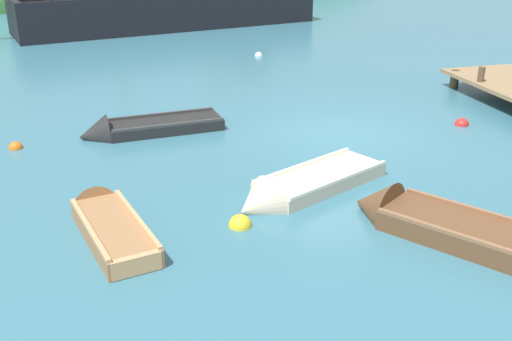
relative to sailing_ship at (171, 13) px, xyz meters
The scene contains 10 objects.
ground_plane 18.01m from the sailing_ship, 83.96° to the right, with size 120.00×120.00×0.00m, color teal.
sailing_ship is the anchor object (origin of this frame).
rowboat_center 16.79m from the sailing_ship, 100.71° to the right, with size 3.78×1.40×1.03m.
rowboat_outer_right 22.11m from the sailing_ship, 100.94° to the right, with size 1.57×3.28×0.87m.
rowboat_far 23.37m from the sailing_ship, 86.39° to the right, with size 3.14×3.77×1.14m.
rowboat_near_dock 21.14m from the sailing_ship, 91.01° to the right, with size 3.76×2.57×1.07m.
buoy_yellow 22.25m from the sailing_ship, 94.77° to the right, with size 0.44×0.44×0.44m, color yellow.
buoy_white 8.42m from the sailing_ship, 73.31° to the right, with size 0.32×0.32×0.32m, color white.
buoy_orange 17.91m from the sailing_ship, 110.18° to the right, with size 0.34×0.34×0.34m, color orange.
buoy_red 18.86m from the sailing_ship, 73.47° to the right, with size 0.38×0.38×0.38m, color red.
Camera 1 is at (-6.06, -13.87, 5.22)m, focal length 42.69 mm.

